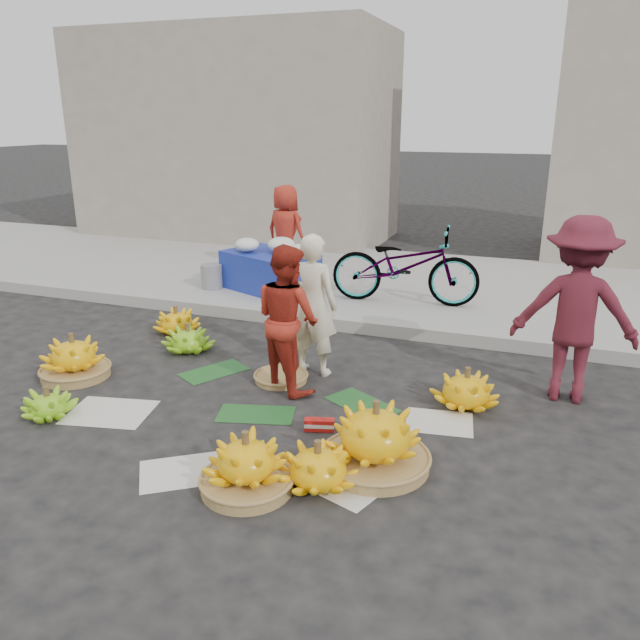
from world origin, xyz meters
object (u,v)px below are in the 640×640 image
(banana_bunch_0, at_px, (74,358))
(flower_table, at_px, (270,269))
(bicycle, at_px, (405,265))
(vendor_cream, at_px, (313,305))
(banana_bunch_4, at_px, (375,438))

(banana_bunch_0, bearing_deg, flower_table, 78.59)
(bicycle, bearing_deg, vendor_cream, 164.82)
(flower_table, bearing_deg, banana_bunch_0, -79.03)
(banana_bunch_4, height_order, bicycle, bicycle)
(vendor_cream, relative_size, flower_table, 0.96)
(vendor_cream, bearing_deg, flower_table, -50.16)
(flower_table, bearing_deg, bicycle, 23.05)
(banana_bunch_0, height_order, bicycle, bicycle)
(flower_table, distance_m, bicycle, 1.89)
(vendor_cream, relative_size, bicycle, 0.74)
(banana_bunch_0, xyz_separation_m, bicycle, (2.53, 3.21, 0.42))
(banana_bunch_4, relative_size, bicycle, 0.50)
(banana_bunch_0, height_order, vendor_cream, vendor_cream)
(vendor_cream, bearing_deg, bicycle, -92.92)
(banana_bunch_0, relative_size, bicycle, 0.39)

